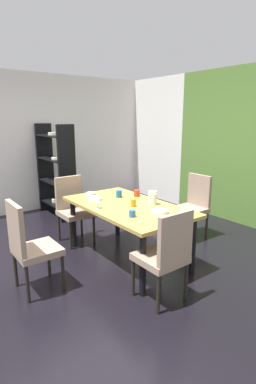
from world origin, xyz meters
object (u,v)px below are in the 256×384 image
dining_table (127,211)px  serving_bowl_rear (95,199)px  display_shelf (56,170)px  cup_left (119,194)px  chair_left_near (73,206)px  pitcher_south (153,198)px  cup_corner (133,203)px  serving_bowl_near_window (160,211)px  cup_west (132,213)px  cup_north (137,193)px  chair_head_far (193,203)px  wine_glass_front (183,209)px  serving_bowl_near_shelf (91,194)px  wine_glass_center (98,200)px  chair_head_near (29,244)px  chair_right_near (166,253)px

dining_table → serving_bowl_rear: (-0.45, -0.21, 0.10)m
display_shelf → cup_left: bearing=2.0°
chair_left_near → pitcher_south: chair_left_near is taller
cup_corner → dining_table: bearing=-171.2°
chair_left_near → serving_bowl_near_window: bearing=104.2°
cup_corner → cup_left: size_ratio=0.95×
display_shelf → pitcher_south: bearing=4.7°
cup_left → pitcher_south: 0.56m
dining_table → pitcher_south: pitcher_south is taller
cup_west → cup_north: (-0.66, 0.60, 0.01)m
cup_west → chair_head_far: bearing=105.3°
chair_head_far → cup_west: chair_head_far is taller
dining_table → wine_glass_front: size_ratio=13.35×
serving_bowl_near_shelf → cup_corner: cup_corner is taller
wine_glass_front → wine_glass_center: 1.02m
cup_west → pitcher_south: bearing=114.3°
chair_head_near → chair_right_near: bearing=45.2°
chair_right_near → cup_left: size_ratio=10.06×
wine_glass_front → chair_left_near: bearing=-164.4°
chair_right_near → wine_glass_center: bearing=95.5°
dining_table → pitcher_south: (0.18, 0.26, 0.17)m
display_shelf → serving_bowl_rear: size_ratio=8.80×
chair_head_near → chair_head_far: bearing=89.9°
chair_head_near → pitcher_south: 1.57m
dining_table → cup_corner: bearing=8.8°
chair_head_far → chair_right_near: (0.99, -1.54, -0.00)m
wine_glass_center → cup_left: (-0.27, 0.50, -0.06)m
chair_head_far → serving_bowl_near_window: bearing=113.0°
chair_left_near → cup_west: size_ratio=12.50×
serving_bowl_near_window → display_shelf: bearing=-179.1°
wine_glass_front → display_shelf: bearing=-177.1°
chair_head_far → wine_glass_center: bearing=86.8°
chair_right_near → serving_bowl_near_window: 0.66m
serving_bowl_near_window → cup_north: bearing=161.1°
chair_left_near → serving_bowl_near_window: chair_left_near is taller
cup_west → cup_corner: size_ratio=0.84×
chair_head_far → serving_bowl_near_shelf: 1.58m
chair_right_near → cup_left: 1.43m
chair_head_far → chair_left_near: 1.83m
cup_west → chair_right_near: bearing=-3.2°
cup_north → cup_left: bearing=-115.0°
serving_bowl_near_shelf → cup_west: 1.05m
chair_head_near → wine_glass_front: chair_head_near is taller
chair_right_near → cup_left: chair_right_near is taller
dining_table → serving_bowl_near_shelf: (-0.64, -0.15, 0.11)m
cup_left → cup_north: (0.11, 0.23, -0.00)m
wine_glass_front → cup_west: wine_glass_front is taller
chair_right_near → cup_corner: (-0.89, 0.29, 0.25)m
wine_glass_center → serving_bowl_rear: bearing=154.5°
dining_table → display_shelf: display_shelf is taller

